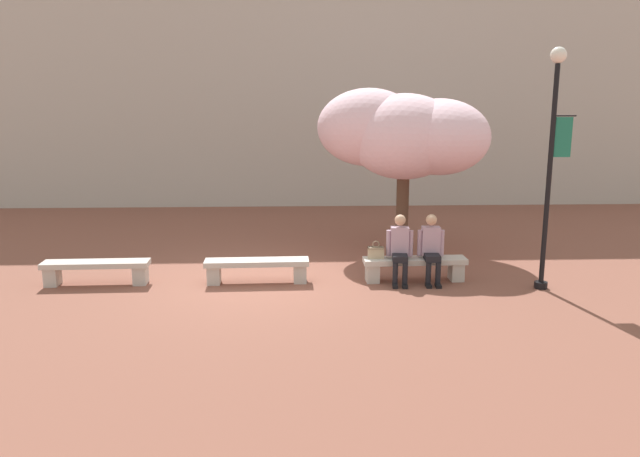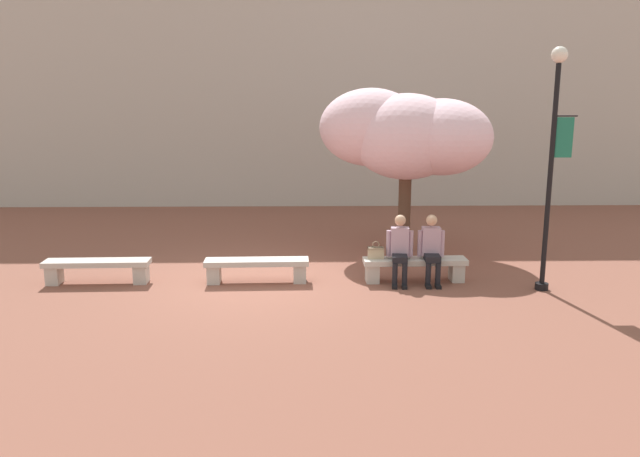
% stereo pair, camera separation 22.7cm
% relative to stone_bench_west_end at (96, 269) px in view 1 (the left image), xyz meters
% --- Properties ---
extents(ground_plane, '(100.00, 100.00, 0.00)m').
position_rel_stone_bench_west_end_xyz_m(ground_plane, '(3.01, 0.00, -0.31)').
color(ground_plane, brown).
extents(building_facade, '(28.00, 4.00, 8.96)m').
position_rel_stone_bench_west_end_xyz_m(building_facade, '(3.01, 10.31, 4.17)').
color(building_facade, '#B7B2A8').
rests_on(building_facade, ground).
extents(stone_bench_west_end, '(1.98, 0.47, 0.45)m').
position_rel_stone_bench_west_end_xyz_m(stone_bench_west_end, '(0.00, 0.00, 0.00)').
color(stone_bench_west_end, '#BCB7AD').
rests_on(stone_bench_west_end, ground).
extents(stone_bench_near_west, '(1.98, 0.47, 0.45)m').
position_rel_stone_bench_west_end_xyz_m(stone_bench_near_west, '(3.01, 0.00, 0.00)').
color(stone_bench_near_west, '#BCB7AD').
rests_on(stone_bench_near_west, ground).
extents(stone_bench_center, '(1.98, 0.47, 0.45)m').
position_rel_stone_bench_west_end_xyz_m(stone_bench_center, '(6.02, 0.00, 0.00)').
color(stone_bench_center, '#BCB7AD').
rests_on(stone_bench_center, ground).
extents(person_seated_left, '(0.51, 0.71, 1.29)m').
position_rel_stone_bench_west_end_xyz_m(person_seated_left, '(5.72, -0.05, 0.39)').
color(person_seated_left, black).
rests_on(person_seated_left, ground).
extents(person_seated_right, '(0.51, 0.69, 1.29)m').
position_rel_stone_bench_west_end_xyz_m(person_seated_right, '(6.32, -0.05, 0.39)').
color(person_seated_right, black).
rests_on(person_seated_right, ground).
extents(handbag, '(0.30, 0.15, 0.34)m').
position_rel_stone_bench_west_end_xyz_m(handbag, '(5.27, 0.02, 0.27)').
color(handbag, tan).
rests_on(handbag, stone_bench_center).
extents(cherry_tree_main, '(3.79, 2.53, 3.65)m').
position_rel_stone_bench_west_end_xyz_m(cherry_tree_main, '(6.19, 2.43, 2.34)').
color(cherry_tree_main, '#513828').
rests_on(cherry_tree_main, ground).
extents(lamp_post_with_banner, '(0.54, 0.28, 4.31)m').
position_rel_stone_bench_west_end_xyz_m(lamp_post_with_banner, '(8.28, -0.56, 2.27)').
color(lamp_post_with_banner, black).
rests_on(lamp_post_with_banner, ground).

